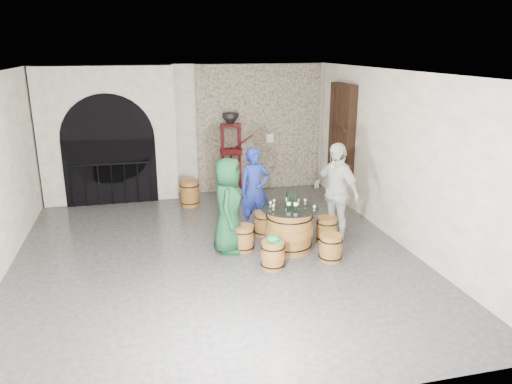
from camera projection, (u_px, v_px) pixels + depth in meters
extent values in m
plane|color=#2D2D2F|center=(215.00, 254.00, 8.76)|extent=(8.00, 8.00, 0.00)
plane|color=white|center=(189.00, 130.00, 12.02)|extent=(8.00, 0.00, 8.00)
plane|color=white|center=(277.00, 269.00, 4.57)|extent=(8.00, 0.00, 8.00)
plane|color=white|center=(398.00, 158.00, 9.08)|extent=(0.00, 8.00, 8.00)
plane|color=beige|center=(210.00, 73.00, 7.83)|extent=(8.00, 8.00, 0.00)
cube|color=tan|center=(260.00, 128.00, 12.36)|extent=(3.20, 0.12, 3.18)
cube|color=white|center=(109.00, 135.00, 11.36)|extent=(3.10, 0.50, 3.18)
cube|color=black|center=(111.00, 172.00, 11.35)|extent=(2.10, 0.03, 1.55)
cylinder|color=black|center=(108.00, 140.00, 11.13)|extent=(2.10, 0.03, 2.10)
cylinder|color=black|center=(110.00, 164.00, 11.23)|extent=(1.79, 0.04, 0.04)
cylinder|color=black|center=(72.00, 187.00, 11.17)|extent=(0.02, 0.02, 0.98)
cylinder|color=black|center=(85.00, 186.00, 11.24)|extent=(0.02, 0.02, 0.98)
cylinder|color=black|center=(99.00, 185.00, 11.31)|extent=(0.02, 0.02, 0.98)
cylinder|color=black|center=(112.00, 185.00, 11.37)|extent=(0.02, 0.02, 0.98)
cylinder|color=black|center=(125.00, 184.00, 11.44)|extent=(0.02, 0.02, 0.98)
cylinder|color=black|center=(138.00, 183.00, 11.51)|extent=(0.02, 0.02, 0.98)
cylinder|color=black|center=(151.00, 182.00, 11.57)|extent=(0.02, 0.02, 0.98)
cube|color=black|center=(342.00, 127.00, 11.23)|extent=(0.20, 1.10, 2.00)
cube|color=black|center=(340.00, 128.00, 11.22)|extent=(0.06, 0.88, 1.76)
cube|color=black|center=(341.00, 127.00, 11.22)|extent=(0.22, 0.92, 0.06)
cube|color=black|center=(346.00, 130.00, 10.95)|extent=(0.22, 0.06, 1.80)
cube|color=black|center=(341.00, 127.00, 11.22)|extent=(0.22, 0.06, 1.80)
cube|color=black|center=(336.00, 126.00, 11.49)|extent=(0.22, 0.06, 1.80)
cylinder|color=olive|center=(289.00, 230.00, 8.88)|extent=(0.81, 0.81, 0.77)
cylinder|color=olive|center=(289.00, 230.00, 8.88)|extent=(0.87, 0.87, 0.17)
torus|color=black|center=(289.00, 243.00, 8.95)|extent=(0.87, 0.87, 0.02)
torus|color=black|center=(289.00, 216.00, 8.80)|extent=(0.87, 0.87, 0.02)
cylinder|color=olive|center=(290.00, 209.00, 8.76)|extent=(0.83, 0.83, 0.02)
cylinder|color=black|center=(290.00, 208.00, 8.76)|extent=(1.06, 1.06, 0.01)
cylinder|color=olive|center=(243.00, 238.00, 8.88)|extent=(0.38, 0.38, 0.46)
cylinder|color=olive|center=(243.00, 238.00, 8.88)|extent=(0.41, 0.41, 0.10)
torus|color=black|center=(243.00, 246.00, 8.93)|extent=(0.42, 0.42, 0.02)
torus|color=black|center=(243.00, 231.00, 8.84)|extent=(0.42, 0.42, 0.02)
cylinder|color=olive|center=(243.00, 226.00, 8.81)|extent=(0.39, 0.39, 0.02)
cylinder|color=olive|center=(265.00, 224.00, 9.61)|extent=(0.38, 0.38, 0.46)
cylinder|color=olive|center=(265.00, 224.00, 9.61)|extent=(0.41, 0.41, 0.10)
torus|color=black|center=(264.00, 231.00, 9.66)|extent=(0.42, 0.42, 0.02)
torus|color=black|center=(265.00, 216.00, 9.57)|extent=(0.42, 0.42, 0.02)
cylinder|color=olive|center=(265.00, 212.00, 9.54)|extent=(0.39, 0.39, 0.02)
cylinder|color=olive|center=(327.00, 230.00, 9.30)|extent=(0.38, 0.38, 0.46)
cylinder|color=olive|center=(327.00, 230.00, 9.30)|extent=(0.41, 0.41, 0.10)
torus|color=black|center=(326.00, 237.00, 9.34)|extent=(0.42, 0.42, 0.02)
torus|color=black|center=(327.00, 222.00, 9.25)|extent=(0.42, 0.42, 0.02)
cylinder|color=olive|center=(327.00, 218.00, 9.23)|extent=(0.39, 0.39, 0.02)
cylinder|color=olive|center=(331.00, 248.00, 8.47)|extent=(0.38, 0.38, 0.46)
cylinder|color=olive|center=(331.00, 248.00, 8.47)|extent=(0.41, 0.41, 0.10)
torus|color=black|center=(330.00, 256.00, 8.51)|extent=(0.42, 0.42, 0.02)
torus|color=black|center=(331.00, 240.00, 8.42)|extent=(0.42, 0.42, 0.02)
cylinder|color=olive|center=(331.00, 235.00, 8.40)|extent=(0.39, 0.39, 0.02)
cylinder|color=olive|center=(273.00, 255.00, 8.18)|extent=(0.38, 0.38, 0.46)
cylinder|color=olive|center=(273.00, 255.00, 8.18)|extent=(0.41, 0.41, 0.10)
torus|color=black|center=(273.00, 264.00, 8.22)|extent=(0.42, 0.42, 0.02)
torus|color=black|center=(273.00, 247.00, 8.13)|extent=(0.42, 0.42, 0.02)
cylinder|color=olive|center=(273.00, 242.00, 8.11)|extent=(0.39, 0.39, 0.02)
ellipsoid|color=#0D8F4C|center=(273.00, 239.00, 8.09)|extent=(0.21, 0.21, 0.12)
cylinder|color=#0D8F4C|center=(278.00, 242.00, 8.09)|extent=(0.14, 0.14, 0.01)
imported|color=#113F23|center=(228.00, 205.00, 8.68)|extent=(0.77, 0.98, 1.75)
imported|color=navy|center=(255.00, 189.00, 9.74)|extent=(0.66, 0.47, 1.70)
imported|color=beige|center=(336.00, 192.00, 9.16)|extent=(0.87, 1.22, 1.92)
cylinder|color=black|center=(289.00, 203.00, 8.67)|extent=(0.07, 0.07, 0.22)
cylinder|color=white|center=(289.00, 203.00, 8.67)|extent=(0.08, 0.08, 0.06)
cone|color=black|center=(289.00, 196.00, 8.63)|extent=(0.07, 0.07, 0.05)
cylinder|color=black|center=(289.00, 193.00, 8.61)|extent=(0.03, 0.03, 0.07)
cylinder|color=black|center=(296.00, 203.00, 8.65)|extent=(0.07, 0.07, 0.22)
cylinder|color=white|center=(296.00, 204.00, 8.65)|extent=(0.08, 0.08, 0.06)
cone|color=black|center=(296.00, 196.00, 8.61)|extent=(0.07, 0.07, 0.05)
cylinder|color=black|center=(296.00, 194.00, 8.59)|extent=(0.03, 0.03, 0.07)
cylinder|color=black|center=(288.00, 198.00, 8.91)|extent=(0.07, 0.07, 0.22)
cylinder|color=white|center=(288.00, 199.00, 8.91)|extent=(0.08, 0.08, 0.06)
cone|color=black|center=(288.00, 192.00, 8.87)|extent=(0.07, 0.07, 0.05)
cylinder|color=black|center=(288.00, 189.00, 8.86)|extent=(0.03, 0.03, 0.07)
cylinder|color=olive|center=(190.00, 194.00, 11.35)|extent=(0.42, 0.42, 0.60)
cylinder|color=olive|center=(190.00, 194.00, 11.35)|extent=(0.45, 0.45, 0.13)
torus|color=black|center=(190.00, 202.00, 11.41)|extent=(0.46, 0.46, 0.02)
torus|color=black|center=(189.00, 185.00, 11.29)|extent=(0.46, 0.46, 0.02)
cylinder|color=olive|center=(189.00, 181.00, 11.26)|extent=(0.43, 0.43, 0.02)
cube|color=#510D15|center=(232.00, 191.00, 12.36)|extent=(0.56, 0.46, 0.11)
cube|color=#510D15|center=(231.00, 151.00, 12.06)|extent=(0.51, 0.33, 0.13)
cube|color=#510D15|center=(231.00, 125.00, 11.87)|extent=(0.51, 0.13, 0.08)
cylinder|color=black|center=(231.00, 169.00, 12.19)|extent=(0.06, 0.06, 1.08)
cylinder|color=black|center=(231.00, 115.00, 11.80)|extent=(0.41, 0.41, 0.10)
cone|color=black|center=(231.00, 121.00, 11.83)|extent=(0.41, 0.41, 0.22)
cube|color=#510D15|center=(223.00, 159.00, 12.06)|extent=(0.08, 0.08, 1.72)
cube|color=#510D15|center=(240.00, 158.00, 12.16)|extent=(0.08, 0.08, 1.72)
cylinder|color=#510D15|center=(244.00, 141.00, 12.02)|extent=(0.46, 0.04, 0.34)
cube|color=silver|center=(270.00, 138.00, 12.42)|extent=(0.18, 0.10, 0.22)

